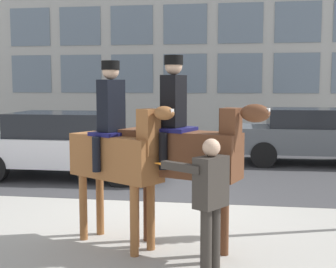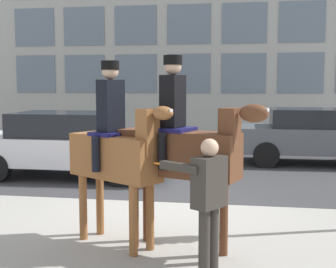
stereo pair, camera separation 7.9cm
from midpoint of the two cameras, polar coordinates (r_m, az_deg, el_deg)
name	(u,v)px [view 2 (the right image)]	position (r m, az deg, el deg)	size (l,w,h in m)	color
ground_plane	(168,210)	(8.21, 0.28, -9.20)	(80.00, 80.00, 0.00)	#9E9B93
road_surface	(196,164)	(12.82, 3.64, -3.61)	(21.74, 8.50, 0.01)	#38383A
mounted_horse_lead	(116,151)	(6.25, -5.95, -2.09)	(1.61, 1.15, 2.47)	brown
mounted_horse_companion	(181,149)	(5.95, 1.98, -1.84)	(1.97, 0.98, 2.53)	#59331E
pedestrian_bystander	(207,196)	(5.26, 5.26, -7.59)	(0.91, 0.49, 1.57)	#332D28
street_car_near_lane	(70,144)	(11.12, -11.66, -1.15)	(4.61, 1.90, 1.51)	silver
street_car_far_lane	(312,135)	(13.24, 17.30, -0.13)	(4.07, 1.84, 1.50)	#51565B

